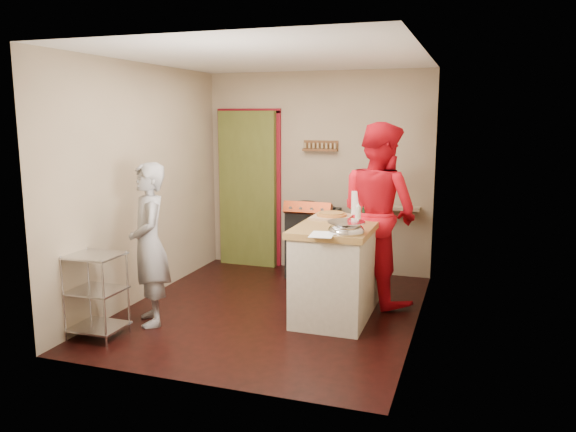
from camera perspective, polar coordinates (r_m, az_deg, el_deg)
The scene contains 10 objects.
floor at distance 6.04m, azimuth -1.68°, elevation -9.51°, with size 3.50×3.50×0.00m, color black.
back_wall at distance 7.64m, azimuth -1.60°, elevation 3.35°, with size 3.00×0.44×2.60m.
left_wall at distance 6.41m, azimuth -14.44°, elevation 3.26°, with size 0.04×3.50×2.60m, color tan.
right_wall at distance 5.41m, azimuth 13.33°, elevation 2.09°, with size 0.04×3.50×2.60m, color tan.
ceiling at distance 5.72m, azimuth -1.82°, elevation 15.93°, with size 3.00×3.50×0.02m, color white.
stove at distance 7.21m, azimuth 2.59°, elevation -2.57°, with size 0.60×0.63×1.00m.
wire_shelving at distance 5.50m, azimuth -18.93°, elevation -7.25°, with size 0.48×0.40×0.80m.
island at distance 5.79m, azimuth 5.08°, elevation -5.19°, with size 0.75×1.39×1.27m.
person_stripe at distance 5.63m, azimuth -13.93°, elevation -2.83°, with size 0.58×0.38×1.59m, color #A3A2A7.
person_red at distance 6.19m, azimuth 9.21°, elevation 0.27°, with size 0.96×0.75×1.97m, color red.
Camera 1 is at (1.98, -5.34, 2.03)m, focal length 35.00 mm.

